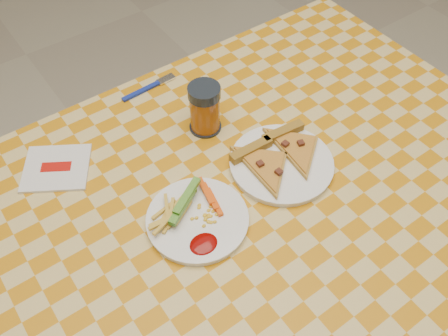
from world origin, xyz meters
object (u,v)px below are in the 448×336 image
(drink_glass, at_px, (205,109))
(plate_left, at_px, (198,220))
(table, at_px, (241,215))
(plate_right, at_px, (281,164))

(drink_glass, bearing_deg, plate_left, -127.61)
(table, relative_size, plate_right, 5.95)
(plate_left, bearing_deg, plate_right, 3.86)
(plate_right, height_order, drink_glass, drink_glass)
(plate_right, relative_size, drink_glass, 1.83)
(drink_glass, bearing_deg, table, -103.37)
(table, bearing_deg, plate_left, -177.97)
(table, distance_m, drink_glass, 0.24)
(plate_left, relative_size, plate_right, 0.90)
(table, height_order, plate_left, plate_left)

